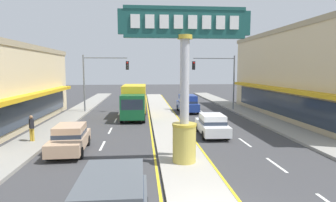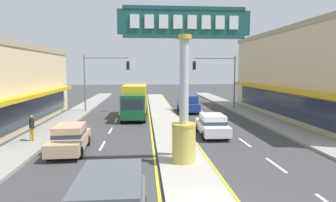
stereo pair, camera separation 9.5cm
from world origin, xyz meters
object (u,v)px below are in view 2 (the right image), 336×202
at_px(district_sign, 184,85).
at_px(box_truck_far_left_oncoming, 135,100).
at_px(suv_kerb_right, 188,103).
at_px(sedan_near_left_lane, 70,138).
at_px(storefront_right, 320,74).
at_px(traffic_light_right_side, 219,73).
at_px(pedestrian_near_kerb, 32,126).
at_px(sedan_far_right_lane, 212,125).
at_px(traffic_light_left_side, 101,73).
at_px(suv_mid_left_lane, 137,98).

xyz_separation_m(district_sign, box_truck_far_left_oncoming, (-2.84, 14.09, -2.26)).
bearing_deg(suv_kerb_right, sedan_near_left_lane, -122.17).
relative_size(storefront_right, traffic_light_right_side, 3.79).
distance_m(sedan_near_left_lane, box_truck_far_left_oncoming, 11.87).
height_order(sedan_near_left_lane, box_truck_far_left_oncoming, box_truck_far_left_oncoming).
height_order(district_sign, box_truck_far_left_oncoming, district_sign).
xyz_separation_m(sedan_near_left_lane, pedestrian_near_kerb, (-2.82, 2.01, 0.32)).
relative_size(district_sign, sedan_far_right_lane, 1.72).
distance_m(sedan_far_right_lane, box_truck_far_left_oncoming, 9.94).
bearing_deg(traffic_light_left_side, sedan_far_right_lane, -51.14).
bearing_deg(suv_mid_left_lane, traffic_light_left_side, -119.73).
xyz_separation_m(traffic_light_left_side, suv_mid_left_lane, (3.58, 6.28, -3.26)).
bearing_deg(district_sign, sedan_far_right_lane, 64.46).
bearing_deg(sedan_far_right_lane, storefront_right, 28.81).
height_order(storefront_right, sedan_far_right_lane, storefront_right).
bearing_deg(storefront_right, traffic_light_right_side, 148.61).
relative_size(sedan_near_left_lane, suv_kerb_right, 0.95).
bearing_deg(sedan_near_left_lane, traffic_light_right_side, 49.95).
relative_size(suv_mid_left_lane, pedestrian_near_kerb, 2.82).
xyz_separation_m(storefront_right, traffic_light_left_side, (-21.35, 4.96, -0.01)).
relative_size(storefront_right, pedestrian_near_kerb, 14.32).
bearing_deg(storefront_right, suv_mid_left_lane, 147.70).
height_order(sedan_near_left_lane, suv_kerb_right, suv_kerb_right).
bearing_deg(suv_kerb_right, pedestrian_near_kerb, -133.80).
bearing_deg(traffic_light_left_side, suv_kerb_right, -2.80).
bearing_deg(storefront_right, traffic_light_left_side, 166.93).
relative_size(traffic_light_right_side, suv_kerb_right, 1.35).
height_order(sedan_near_left_lane, pedestrian_near_kerb, pedestrian_near_kerb).
bearing_deg(suv_mid_left_lane, suv_kerb_right, -49.55).
relative_size(district_sign, box_truck_far_left_oncoming, 1.08).
height_order(suv_kerb_right, pedestrian_near_kerb, suv_kerb_right).
xyz_separation_m(storefront_right, sedan_near_left_lane, (-21.07, -9.87, -3.47)).
xyz_separation_m(box_truck_far_left_oncoming, pedestrian_near_kerb, (-6.15, -9.34, -0.59)).
xyz_separation_m(district_sign, pedestrian_near_kerb, (-8.99, 4.75, -2.85)).
bearing_deg(sedan_far_right_lane, suv_kerb_right, 89.99).
distance_m(district_sign, sedan_near_left_lane, 7.46).
distance_m(district_sign, traffic_light_right_side, 18.90).
bearing_deg(sedan_near_left_lane, suv_kerb_right, 57.83).
distance_m(storefront_right, suv_mid_left_lane, 21.27).
height_order(suv_mid_left_lane, box_truck_far_left_oncoming, box_truck_far_left_oncoming).
distance_m(storefront_right, suv_kerb_right, 13.25).
bearing_deg(traffic_light_right_side, suv_mid_left_lane, 146.89).
bearing_deg(pedestrian_near_kerb, box_truck_far_left_oncoming, 56.64).
distance_m(traffic_light_left_side, suv_mid_left_lane, 7.93).
bearing_deg(traffic_light_left_side, storefront_right, -13.07).
relative_size(sedan_far_right_lane, sedan_near_left_lane, 1.00).
bearing_deg(suv_mid_left_lane, sedan_far_right_lane, -72.18).
height_order(traffic_light_left_side, pedestrian_near_kerb, traffic_light_left_side).
xyz_separation_m(storefront_right, suv_kerb_right, (-12.03, 4.50, -3.27)).
bearing_deg(traffic_light_right_side, pedestrian_near_kerb, -139.87).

